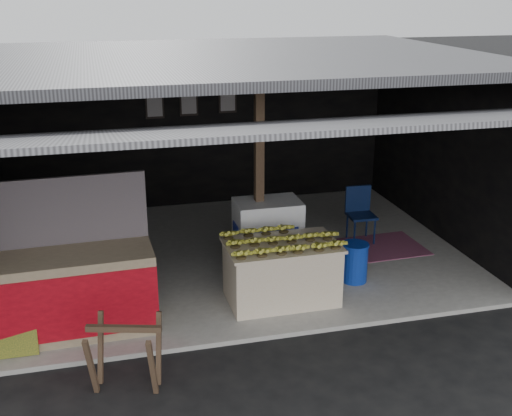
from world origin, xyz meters
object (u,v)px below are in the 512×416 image
object	(u,v)px
banana_table	(281,272)
white_crate	(268,235)
sawhorse	(125,350)
plastic_chair	(360,209)
water_barrel	(355,263)
neighbor_stall	(78,288)

from	to	relation	value
banana_table	white_crate	size ratio (longest dim) A/B	1.41
sawhorse	plastic_chair	size ratio (longest dim) A/B	0.93
white_crate	water_barrel	distance (m)	1.29
banana_table	neighbor_stall	bearing A→B (deg)	-177.35
neighbor_stall	plastic_chair	bearing A→B (deg)	21.06
sawhorse	water_barrel	distance (m)	3.61
banana_table	sawhorse	size ratio (longest dim) A/B	1.77
plastic_chair	neighbor_stall	bearing A→B (deg)	-155.09
plastic_chair	white_crate	bearing A→B (deg)	-156.28
white_crate	plastic_chair	world-z (taller)	white_crate
banana_table	white_crate	distance (m)	1.02
banana_table	white_crate	bearing A→B (deg)	84.45
water_barrel	white_crate	bearing A→B (deg)	145.53
banana_table	sawhorse	distance (m)	2.48
banana_table	plastic_chair	xyz separation A→B (m)	(1.78, 1.68, 0.12)
neighbor_stall	plastic_chair	world-z (taller)	neighbor_stall
water_barrel	plastic_chair	world-z (taller)	plastic_chair
banana_table	water_barrel	distance (m)	1.18
banana_table	sawhorse	world-z (taller)	banana_table
banana_table	plastic_chair	size ratio (longest dim) A/B	1.64
sawhorse	water_barrel	size ratio (longest dim) A/B	1.55
white_crate	water_barrel	bearing A→B (deg)	-34.14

